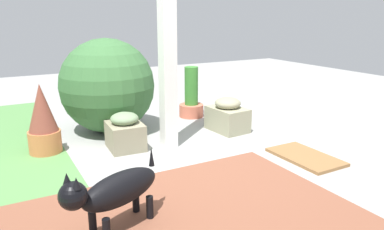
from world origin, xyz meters
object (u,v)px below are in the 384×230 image
(stone_planter_nearest, at_px, (227,116))
(terracotta_pot_spiky, at_px, (43,120))
(round_shrub, at_px, (107,86))
(terracotta_pot_tall, at_px, (191,99))
(stone_planter_mid, at_px, (125,132))
(porch_pillar, at_px, (167,19))
(doormat, at_px, (305,157))
(dog, at_px, (114,191))

(stone_planter_nearest, bearing_deg, terracotta_pot_spiky, 82.07)
(round_shrub, height_order, terracotta_pot_tall, round_shrub)
(stone_planter_mid, bearing_deg, porch_pillar, -110.12)
(porch_pillar, xyz_separation_m, doormat, (-0.93, -0.99, -1.26))
(stone_planter_mid, xyz_separation_m, terracotta_pot_tall, (0.75, -1.17, 0.07))
(stone_planter_mid, bearing_deg, doormat, -127.80)
(stone_planter_mid, distance_m, doormat, 1.78)
(stone_planter_nearest, height_order, stone_planter_mid, stone_planter_nearest)
(stone_planter_nearest, bearing_deg, porch_pillar, 100.46)
(stone_planter_nearest, bearing_deg, round_shrub, 61.58)
(stone_planter_nearest, relative_size, terracotta_pot_tall, 0.75)
(stone_planter_nearest, bearing_deg, dog, 128.22)
(dog, bearing_deg, porch_pillar, -37.50)
(porch_pillar, xyz_separation_m, stone_planter_nearest, (0.15, -0.83, -1.10))
(terracotta_pot_spiky, xyz_separation_m, doormat, (-1.36, -2.13, -0.31))
(porch_pillar, height_order, stone_planter_nearest, porch_pillar)
(round_shrub, distance_m, terracotta_pot_spiky, 0.88)
(porch_pillar, bearing_deg, terracotta_pot_spiky, 69.51)
(terracotta_pot_tall, distance_m, terracotta_pot_spiky, 1.96)
(dog, bearing_deg, round_shrub, -15.84)
(porch_pillar, bearing_deg, terracotta_pot_tall, -40.14)
(stone_planter_mid, distance_m, round_shrub, 0.75)
(porch_pillar, height_order, round_shrub, porch_pillar)
(stone_planter_nearest, distance_m, dog, 2.28)
(porch_pillar, xyz_separation_m, dog, (-1.26, 0.97, -0.99))
(stone_planter_nearest, xyz_separation_m, doormat, (-1.09, -0.16, -0.17))
(porch_pillar, relative_size, stone_planter_mid, 6.11)
(stone_planter_nearest, relative_size, round_shrub, 0.46)
(porch_pillar, distance_m, round_shrub, 1.16)
(porch_pillar, relative_size, terracotta_pot_tall, 3.85)
(porch_pillar, distance_m, doormat, 1.85)
(stone_planter_nearest, distance_m, doormat, 1.11)
(stone_planter_nearest, relative_size, stone_planter_mid, 1.19)
(porch_pillar, relative_size, doormat, 3.73)
(round_shrub, xyz_separation_m, doormat, (-1.74, -1.37, -0.52))
(round_shrub, bearing_deg, terracotta_pot_tall, -85.34)
(dog, bearing_deg, terracotta_pot_spiky, 5.96)
(doormat, bearing_deg, terracotta_pot_tall, 7.07)
(terracotta_pot_spiky, distance_m, doormat, 2.54)
(round_shrub, bearing_deg, terracotta_pot_spiky, 116.45)
(terracotta_pot_spiky, bearing_deg, stone_planter_nearest, -97.93)
(stone_planter_mid, bearing_deg, stone_planter_nearest, -89.97)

